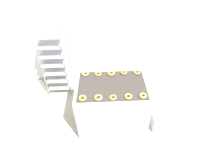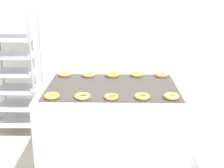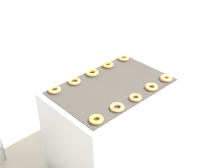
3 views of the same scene
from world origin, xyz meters
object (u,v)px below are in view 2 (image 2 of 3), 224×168
(donut_far_left, at_px, (88,75))
(donut_far_rightmost, at_px, (161,75))
(fryer_machine, at_px, (112,135))
(donut_far_leftmost, at_px, (65,74))
(donut_far_right, at_px, (137,74))
(donut_near_right, at_px, (142,96))
(donut_near_rightmost, at_px, (171,96))
(donut_near_leftmost, at_px, (52,96))
(donut_near_center, at_px, (112,97))
(baking_rack_cart, at_px, (17,72))
(donut_near_left, at_px, (82,96))
(donut_far_center, at_px, (113,74))

(donut_far_left, xyz_separation_m, donut_far_rightmost, (0.71, 0.01, 0.00))
(fryer_machine, bearing_deg, donut_far_leftmost, 146.40)
(donut_far_right, bearing_deg, donut_far_rightmost, -1.49)
(donut_far_leftmost, distance_m, donut_far_rightmost, 0.94)
(donut_far_leftmost, relative_size, donut_far_left, 1.00)
(donut_far_right, bearing_deg, donut_near_right, -89.36)
(donut_near_rightmost, height_order, donut_far_rightmost, donut_near_rightmost)
(donut_far_left, bearing_deg, donut_near_leftmost, -111.52)
(donut_near_center, distance_m, donut_far_leftmost, 0.78)
(donut_far_right, bearing_deg, donut_near_leftmost, -139.03)
(baking_rack_cart, relative_size, donut_far_right, 12.67)
(fryer_machine, distance_m, donut_near_left, 0.62)
(baking_rack_cart, distance_m, donut_near_rightmost, 2.11)
(donut_near_left, bearing_deg, donut_near_right, 0.17)
(donut_far_rightmost, bearing_deg, donut_near_center, -127.20)
(donut_near_rightmost, height_order, donut_far_center, same)
(donut_near_right, distance_m, donut_far_center, 0.65)
(donut_far_left, height_order, donut_far_right, donut_far_right)
(donut_near_center, bearing_deg, donut_far_leftmost, 127.13)
(donut_near_leftmost, bearing_deg, donut_near_center, -1.22)
(donut_near_rightmost, relative_size, donut_far_center, 0.91)
(donut_far_right, bearing_deg, fryer_machine, -126.94)
(donut_near_center, bearing_deg, donut_far_right, 69.69)
(donut_near_center, xyz_separation_m, donut_far_left, (-0.24, 0.61, -0.00))
(donut_near_rightmost, bearing_deg, donut_near_right, -179.66)
(fryer_machine, distance_m, donut_near_rightmost, 0.75)
(donut_far_leftmost, relative_size, donut_far_right, 1.02)
(donut_near_leftmost, relative_size, donut_far_leftmost, 0.99)
(donut_near_center, height_order, donut_far_left, same)
(baking_rack_cart, xyz_separation_m, donut_far_leftmost, (0.71, -0.69, 0.18))
(donut_near_leftmost, distance_m, donut_far_leftmost, 0.61)
(fryer_machine, distance_m, donut_far_right, 0.63)
(donut_far_left, distance_m, donut_far_right, 0.47)
(donut_far_left, height_order, donut_far_center, donut_far_center)
(donut_far_left, distance_m, donut_far_rightmost, 0.71)
(donut_near_center, distance_m, donut_near_rightmost, 0.47)
(donut_near_leftmost, xyz_separation_m, donut_near_center, (0.48, -0.01, -0.00))
(fryer_machine, bearing_deg, donut_near_right, -51.26)
(donut_near_left, xyz_separation_m, donut_far_leftmost, (-0.24, 0.61, 0.00))
(donut_near_center, bearing_deg, donut_near_right, 2.58)
(donut_near_center, xyz_separation_m, donut_far_center, (-0.00, 0.61, 0.00))
(donut_near_rightmost, relative_size, donut_far_right, 1.00)
(fryer_machine, relative_size, donut_far_left, 9.95)
(donut_far_center, bearing_deg, donut_far_leftmost, 178.92)
(fryer_machine, height_order, donut_far_leftmost, donut_far_leftmost)
(donut_near_center, bearing_deg, donut_near_leftmost, 178.78)
(donut_near_right, bearing_deg, donut_far_rightmost, 69.15)
(donut_near_leftmost, bearing_deg, donut_far_center, 51.83)
(donut_near_right, distance_m, donut_near_rightmost, 0.23)
(baking_rack_cart, xyz_separation_m, donut_far_right, (1.41, -0.69, 0.19))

